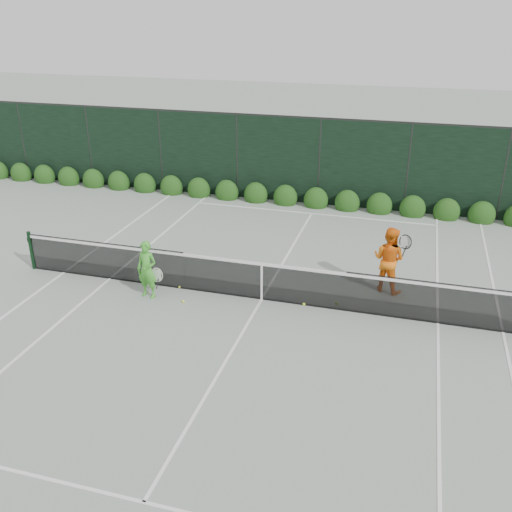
# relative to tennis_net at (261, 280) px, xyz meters

# --- Properties ---
(ground) EXTENTS (80.00, 80.00, 0.00)m
(ground) POSITION_rel_tennis_net_xyz_m (0.02, 0.00, -0.53)
(ground) COLOR gray
(ground) RESTS_ON ground
(tennis_net) EXTENTS (12.90, 0.10, 1.07)m
(tennis_net) POSITION_rel_tennis_net_xyz_m (0.00, 0.00, 0.00)
(tennis_net) COLOR black
(tennis_net) RESTS_ON ground
(player_woman) EXTENTS (0.64, 0.42, 1.44)m
(player_woman) POSITION_rel_tennis_net_xyz_m (-2.68, -0.60, 0.19)
(player_woman) COLOR green
(player_woman) RESTS_ON ground
(player_man) EXTENTS (1.00, 0.90, 1.67)m
(player_man) POSITION_rel_tennis_net_xyz_m (2.88, 1.35, 0.31)
(player_man) COLOR orange
(player_man) RESTS_ON ground
(court_lines) EXTENTS (11.03, 23.83, 0.01)m
(court_lines) POSITION_rel_tennis_net_xyz_m (0.02, 0.00, -0.53)
(court_lines) COLOR white
(court_lines) RESTS_ON ground
(windscreen_fence) EXTENTS (32.00, 21.07, 3.06)m
(windscreen_fence) POSITION_rel_tennis_net_xyz_m (0.02, -2.71, 0.98)
(windscreen_fence) COLOR black
(windscreen_fence) RESTS_ON ground
(hedge_row) EXTENTS (31.66, 0.65, 0.94)m
(hedge_row) POSITION_rel_tennis_net_xyz_m (0.02, 7.15, -0.30)
(hedge_row) COLOR #19390F
(hedge_row) RESTS_ON ground
(tennis_balls) EXTENTS (4.01, 0.98, 0.07)m
(tennis_balls) POSITION_rel_tennis_net_xyz_m (-0.25, -0.11, -0.50)
(tennis_balls) COLOR #E0F336
(tennis_balls) RESTS_ON ground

